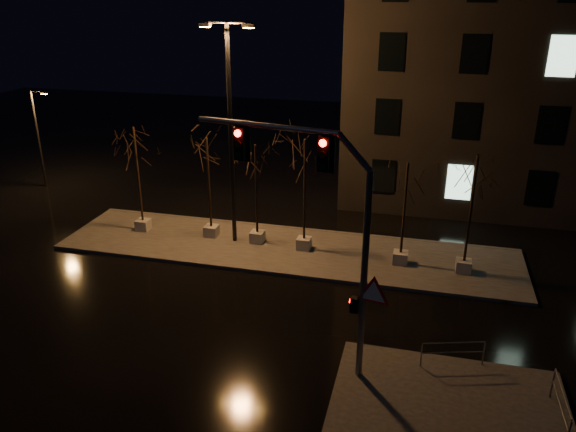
# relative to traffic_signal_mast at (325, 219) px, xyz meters

# --- Properties ---
(ground) EXTENTS (90.00, 90.00, 0.00)m
(ground) POSITION_rel_traffic_signal_mast_xyz_m (-3.40, 2.46, -5.35)
(ground) COLOR black
(ground) RESTS_ON ground
(median) EXTENTS (22.00, 5.00, 0.15)m
(median) POSITION_rel_traffic_signal_mast_xyz_m (-3.40, 8.46, -5.28)
(median) COLOR #3F3C38
(median) RESTS_ON ground
(sidewalk_corner) EXTENTS (7.00, 5.00, 0.15)m
(sidewalk_corner) POSITION_rel_traffic_signal_mast_xyz_m (4.10, -1.04, -5.28)
(sidewalk_corner) COLOR #3F3C38
(sidewalk_corner) RESTS_ON ground
(building) EXTENTS (25.00, 12.00, 15.00)m
(building) POSITION_rel_traffic_signal_mast_xyz_m (10.60, 20.46, 2.15)
(building) COLOR black
(building) RESTS_ON ground
(tree_0) EXTENTS (1.80, 1.80, 5.55)m
(tree_0) POSITION_rel_traffic_signal_mast_xyz_m (-11.11, 8.80, -0.99)
(tree_0) COLOR #ACABA0
(tree_0) RESTS_ON median
(tree_1) EXTENTS (1.80, 1.80, 5.20)m
(tree_1) POSITION_rel_traffic_signal_mast_xyz_m (-7.40, 8.93, -1.26)
(tree_1) COLOR #ACABA0
(tree_1) RESTS_ON median
(tree_2) EXTENTS (1.80, 1.80, 5.06)m
(tree_2) POSITION_rel_traffic_signal_mast_xyz_m (-4.94, 8.80, -1.37)
(tree_2) COLOR #ACABA0
(tree_2) RESTS_ON median
(tree_3) EXTENTS (1.80, 1.80, 5.52)m
(tree_3) POSITION_rel_traffic_signal_mast_xyz_m (-2.55, 8.61, -1.02)
(tree_3) COLOR #ACABA0
(tree_3) RESTS_ON median
(tree_4) EXTENTS (1.80, 1.80, 4.88)m
(tree_4) POSITION_rel_traffic_signal_mast_xyz_m (2.04, 8.18, -1.50)
(tree_4) COLOR #ACABA0
(tree_4) RESTS_ON median
(tree_5) EXTENTS (1.80, 1.80, 5.48)m
(tree_5) POSITION_rel_traffic_signal_mast_xyz_m (4.79, 8.01, -1.04)
(tree_5) COLOR #ACABA0
(tree_5) RESTS_ON median
(traffic_signal_mast) EXTENTS (6.38, 1.36, 7.92)m
(traffic_signal_mast) POSITION_rel_traffic_signal_mast_xyz_m (0.00, 0.00, 0.00)
(traffic_signal_mast) COLOR slate
(traffic_signal_mast) RESTS_ON sidewalk_corner
(streetlight_main) EXTENTS (2.58, 0.46, 10.31)m
(streetlight_main) POSITION_rel_traffic_signal_mast_xyz_m (-6.09, 8.71, 0.75)
(streetlight_main) COLOR black
(streetlight_main) RESTS_ON median
(streetlight_far) EXTENTS (1.19, 0.23, 6.07)m
(streetlight_far) POSITION_rel_traffic_signal_mast_xyz_m (-20.69, 14.05, -2.01)
(streetlight_far) COLOR black
(streetlight_far) RESTS_ON ground
(guard_rail_a) EXTENTS (2.04, 0.65, 0.92)m
(guard_rail_a) POSITION_rel_traffic_signal_mast_xyz_m (4.19, 0.96, -4.61)
(guard_rail_a) COLOR slate
(guard_rail_a) RESTS_ON sidewalk_corner
(guard_rail_b) EXTENTS (0.08, 2.25, 1.07)m
(guard_rail_b) POSITION_rel_traffic_signal_mast_xyz_m (7.10, -1.00, -4.52)
(guard_rail_b) COLOR slate
(guard_rail_b) RESTS_ON sidewalk_corner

